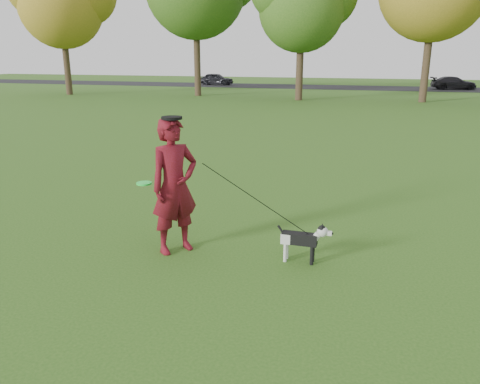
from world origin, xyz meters
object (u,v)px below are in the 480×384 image
(car_left, at_px, (216,79))
(car_right, at_px, (454,83))
(man, at_px, (175,186))
(dog, at_px, (304,238))

(car_left, bearing_deg, car_right, -90.41)
(man, distance_m, car_right, 41.45)
(man, bearing_deg, car_right, 25.90)
(car_left, distance_m, car_right, 22.64)
(man, relative_size, car_left, 0.59)
(car_right, bearing_deg, dog, 159.21)
(man, xyz_separation_m, car_right, (8.62, 40.54, -0.45))
(dog, bearing_deg, man, -176.04)
(car_left, xyz_separation_m, car_right, (22.64, 0.00, -0.04))
(car_left, relative_size, car_right, 0.91)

